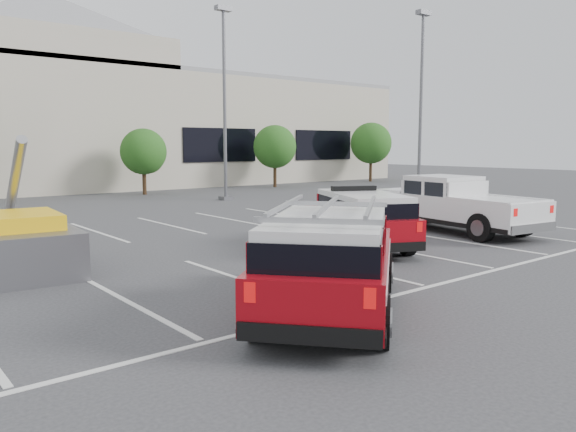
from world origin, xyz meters
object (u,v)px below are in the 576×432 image
ladder_suv (330,270)px  utility_rig (18,247)px  tree_right (275,148)px  tree_far_right (371,145)px  light_pole_mid (225,104)px  white_pickup (453,209)px  tree_mid_right (145,153)px  light_pole_right (421,105)px  fire_chief_suv (358,223)px  convention_building (14,120)px

ladder_suv → utility_rig: (-3.46, 6.83, -0.17)m
ladder_suv → utility_rig: size_ratio=1.35×
tree_right → tree_far_right: (10.00, 0.00, 0.27)m
light_pole_mid → white_pickup: light_pole_mid is taller
ladder_suv → tree_mid_right: bearing=121.8°
tree_far_right → light_pole_right: light_pole_right is taller
fire_chief_suv → white_pickup: bearing=26.9°
convention_building → utility_rig: size_ratio=15.55×
fire_chief_suv → light_pole_mid: bearing=97.2°
convention_building → tree_right: size_ratio=13.58×
utility_rig → tree_far_right: bearing=34.9°
light_pole_right → white_pickup: light_pole_right is taller
utility_rig → tree_right: bearing=45.1°
light_pole_right → fire_chief_suv: light_pole_right is taller
tree_far_right → utility_rig: 36.45m
tree_mid_right → utility_rig: bearing=-122.3°
white_pickup → ladder_suv: (-10.03, -4.46, 0.05)m
light_pole_mid → tree_far_right: bearing=18.5°
light_pole_mid → light_pole_right: (9.00, -6.00, 0.00)m
light_pole_right → fire_chief_suv: 16.85m
light_pole_mid → fire_chief_suv: light_pole_mid is taller
tree_mid_right → ladder_suv: 26.32m
tree_far_right → white_pickup: tree_far_right is taller
light_pole_mid → light_pole_right: same height
tree_right → ladder_suv: size_ratio=0.85×
light_pole_mid → tree_mid_right: bearing=107.5°
light_pole_right → ladder_suv: 23.37m
tree_right → ladder_suv: tree_right is taller
light_pole_right → fire_chief_suv: (-13.77, -8.63, -4.46)m
convention_building → light_pole_mid: (6.82, -15.86, 0.47)m
tree_mid_right → white_pickup: (1.99, -20.54, -1.74)m
ladder_suv → tree_far_right: bearing=91.4°
tree_far_right → tree_mid_right: bearing=-180.0°
tree_mid_right → fire_chief_suv: tree_mid_right is taller
white_pickup → ladder_suv: ladder_suv is taller
tree_mid_right → tree_right: 10.00m
light_pole_right → utility_rig: bearing=-164.7°
tree_far_right → convention_building: bearing=158.5°
fire_chief_suv → white_pickup: (4.85, 0.13, 0.03)m
tree_mid_right → light_pole_mid: 6.88m
convention_building → tree_right: bearing=-33.4°
convention_building → white_pickup: 31.38m
ladder_suv → utility_rig: 7.65m
light_pole_mid → ladder_suv: light_pole_mid is taller
fire_chief_suv → tree_mid_right: bearing=107.4°
tree_far_right → light_pole_mid: (-18.09, -6.05, 2.14)m
tree_mid_right → convention_building: bearing=116.6°
white_pickup → utility_rig: (-13.49, 2.36, -0.12)m
tree_right → tree_far_right: size_ratio=0.91×
tree_right → utility_rig: 28.24m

